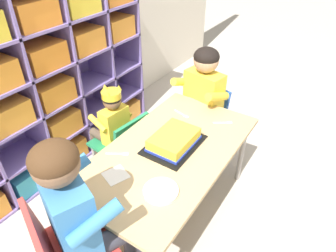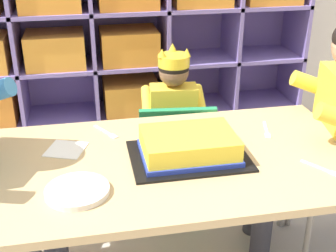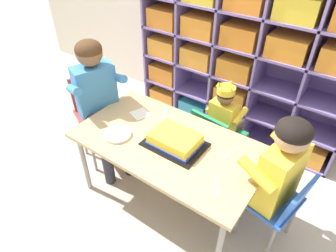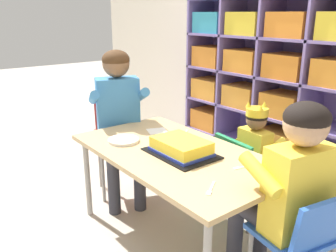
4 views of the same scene
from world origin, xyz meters
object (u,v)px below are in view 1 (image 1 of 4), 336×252
Objects in this scene: classroom_chair_adult_side at (68,248)px; adult_helper_seated at (84,209)px; guest_at_table_side at (199,97)px; fork_scattered_mid_table at (119,154)px; classroom_chair_guest_side at (205,115)px; fork_beside_plate_stack at (182,114)px; classroom_chair_blue at (123,142)px; fork_near_cake_tray at (224,123)px; paper_plate_stack at (161,191)px; birthday_cake_on_tray at (174,140)px; child_with_crown at (111,121)px; activity_table at (170,155)px.

adult_helper_seated reaches higher than classroom_chair_adult_side.
fork_scattered_mid_table is at bearing -85.32° from guest_at_table_side.
classroom_chair_guest_side reaches higher than fork_beside_plate_stack.
fork_near_cake_tray is (0.34, -0.66, 0.23)m from classroom_chair_blue.
adult_helper_seated is 0.41m from paper_plate_stack.
birthday_cake_on_tray is 0.35m from fork_scattered_mid_table.
classroom_chair_blue is 4.89× the size of fork_near_cake_tray.
child_with_crown is 1.04m from classroom_chair_adult_side.
guest_at_table_side is at bearing 152.65° from classroom_chair_blue.
activity_table is 2.14× the size of classroom_chair_blue.
child_with_crown is 0.80m from classroom_chair_guest_side.
paper_plate_stack is 0.77m from fork_near_cake_tray.
guest_at_table_side is at bearing -66.22° from fork_near_cake_tray.
child_with_crown is at bearing 45.20° from fork_beside_plate_stack.
classroom_chair_blue is 4.60× the size of fork_scattered_mid_table.
fork_beside_plate_stack is (0.33, 0.14, -0.03)m from birthday_cake_on_tray.
paper_plate_stack is at bearing -154.71° from activity_table.
classroom_chair_blue is at bearing 56.50° from paper_plate_stack.
classroom_chair_adult_side is 0.52m from paper_plate_stack.
classroom_chair_adult_side reaches higher than fork_beside_plate_stack.
classroom_chair_guest_side is at bearing 9.57° from birthday_cake_on_tray.
paper_plate_stack is (-1.07, -0.27, 0.21)m from classroom_chair_guest_side.
activity_table is 1.29× the size of guest_at_table_side.
activity_table is 0.32m from fork_scattered_mid_table.
guest_at_table_side is at bearing -127.24° from fork_scattered_mid_table.
adult_helper_seated is 0.72m from birthday_cake_on_tray.
guest_at_table_side reaches higher than activity_table.
classroom_chair_guest_side is 4.75× the size of fork_scattered_mid_table.
activity_table is 0.10m from birthday_cake_on_tray.
fork_scattered_mid_table is (-0.66, 0.40, 0.00)m from fork_near_cake_tray.
fork_beside_plate_stack is (-0.07, 0.30, 0.00)m from fork_near_cake_tray.
classroom_chair_guest_side is 3.24× the size of paper_plate_stack.
classroom_chair_guest_side is 1.56× the size of birthday_cake_on_tray.
birthday_cake_on_tray reaches higher than classroom_chair_guest_side.
classroom_chair_guest_side is at bearing -80.13° from fork_near_cake_tray.
adult_helper_seated reaches higher than fork_beside_plate_stack.
classroom_chair_blue reaches higher than activity_table.
classroom_chair_blue is 0.51m from fork_beside_plate_stack.
adult_helper_seated is at bearing 83.34° from fork_scattered_mid_table.
classroom_chair_guest_side reaches higher than fork_near_cake_tray.
classroom_chair_guest_side is 5.05× the size of fork_near_cake_tray.
activity_table is 9.86× the size of fork_scattered_mid_table.
guest_at_table_side reaches higher than classroom_chair_blue.
fork_near_cake_tray is (0.77, -0.01, -0.01)m from paper_plate_stack.
classroom_chair_blue is 0.81m from paper_plate_stack.
adult_helper_seated reaches higher than guest_at_table_side.
child_with_crown is at bearing -37.13° from classroom_chair_adult_side.
adult_helper_seated is 1.78× the size of classroom_chair_guest_side.
fork_near_cake_tray is at bearing -152.00° from fork_scattered_mid_table.
fork_beside_plate_stack is at bearing -81.73° from classroom_chair_guest_side.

